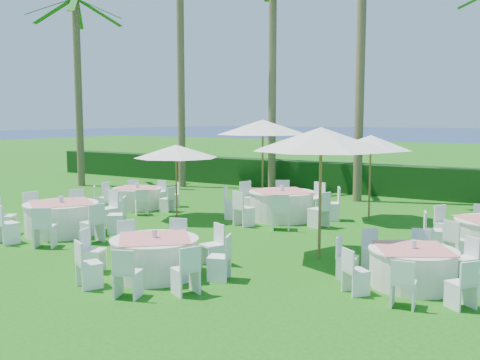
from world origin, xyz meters
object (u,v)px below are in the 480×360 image
object	(u,v)px
banquet_table_b	(155,256)
umbrella_d	(371,143)
umbrella_c	(263,127)
banquet_table_a	(62,217)
banquet_table_c	(413,266)
banquet_table_d	(137,198)
banquet_table_e	(282,204)
umbrella_b	(321,139)
umbrella_a	(176,151)

from	to	relation	value
banquet_table_b	umbrella_d	bearing A→B (deg)	77.25
umbrella_c	banquet_table_a	bearing A→B (deg)	-105.96
banquet_table_c	banquet_table_d	distance (m)	10.66
banquet_table_b	banquet_table_e	bearing A→B (deg)	94.72
banquet_table_e	umbrella_d	xyz separation A→B (m)	(2.28, 1.27, 1.86)
umbrella_b	banquet_table_c	bearing A→B (deg)	-22.68
banquet_table_d	umbrella_b	world-z (taller)	umbrella_b
umbrella_b	umbrella_c	distance (m)	7.59
umbrella_c	umbrella_d	size ratio (longest dim) A/B	1.29
banquet_table_c	umbrella_b	xyz separation A→B (m)	(-2.22, 0.93, 2.23)
banquet_table_c	umbrella_a	xyz separation A→B (m)	(-7.75, 2.99, 1.68)
banquet_table_d	umbrella_a	distance (m)	2.89
banquet_table_b	banquet_table_c	size ratio (longest dim) A/B	1.05
banquet_table_c	banquet_table_a	bearing A→B (deg)	-177.96
banquet_table_d	umbrella_d	xyz separation A→B (m)	(7.32, 2.07, 1.94)
banquet_table_b	umbrella_c	size ratio (longest dim) A/B	0.89
banquet_table_d	umbrella_b	bearing A→B (deg)	-19.69
banquet_table_a	umbrella_c	bearing A→B (deg)	74.04
banquet_table_d	umbrella_b	size ratio (longest dim) A/B	0.94
banquet_table_c	umbrella_a	bearing A→B (deg)	158.94
banquet_table_a	umbrella_b	distance (m)	7.21
banquet_table_a	umbrella_a	distance (m)	3.88
banquet_table_b	banquet_table_a	bearing A→B (deg)	160.45
banquet_table_e	umbrella_c	xyz separation A→B (m)	(-1.97, 2.37, 2.27)
umbrella_d	umbrella_c	bearing A→B (deg)	165.55
umbrella_a	banquet_table_d	bearing A→B (deg)	162.11
banquet_table_e	banquet_table_a	bearing A→B (deg)	-129.88
banquet_table_a	umbrella_a	bearing A→B (deg)	69.51
banquet_table_e	umbrella_b	xyz separation A→B (m)	(2.74, -3.58, 2.14)
banquet_table_b	banquet_table_d	bearing A→B (deg)	134.60
banquet_table_c	umbrella_a	world-z (taller)	umbrella_a
umbrella_b	umbrella_c	bearing A→B (deg)	128.39
banquet_table_c	umbrella_c	xyz separation A→B (m)	(-6.93, 6.87, 2.35)
banquet_table_e	umbrella_a	bearing A→B (deg)	-151.46
banquet_table_c	umbrella_a	distance (m)	8.47
banquet_table_c	umbrella_b	size ratio (longest dim) A/B	0.92
banquet_table_d	banquet_table_b	bearing A→B (deg)	-45.40
banquet_table_c	banquet_table_d	bearing A→B (deg)	159.64
umbrella_b	umbrella_c	world-z (taller)	umbrella_c
umbrella_b	banquet_table_d	bearing A→B (deg)	160.31
banquet_table_d	umbrella_a	bearing A→B (deg)	-17.89
banquet_table_c	umbrella_d	xyz separation A→B (m)	(-2.68, 5.78, 1.95)
banquet_table_d	banquet_table_e	world-z (taller)	banquet_table_e
banquet_table_d	banquet_table_e	size ratio (longest dim) A/B	0.83
banquet_table_a	banquet_table_c	bearing A→B (deg)	2.04
umbrella_c	banquet_table_b	bearing A→B (deg)	-74.12
umbrella_d	umbrella_b	bearing A→B (deg)	-84.60
umbrella_a	umbrella_b	size ratio (longest dim) A/B	0.84
banquet_table_b	banquet_table_e	distance (m)	6.47
banquet_table_b	umbrella_c	distance (m)	9.46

